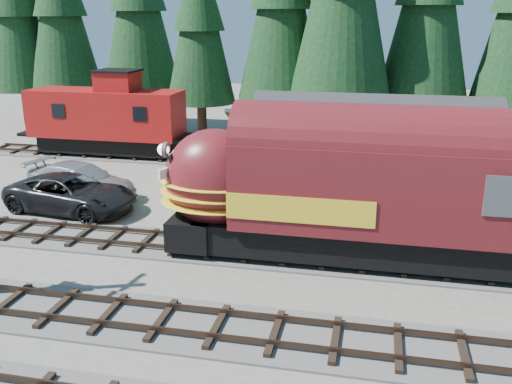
% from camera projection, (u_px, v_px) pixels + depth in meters
% --- Properties ---
extents(ground, '(120.00, 120.00, 0.00)m').
position_uv_depth(ground, '(359.00, 313.00, 18.49)').
color(ground, '#6B665B').
rests_on(ground, ground).
extents(track_spur, '(32.00, 3.20, 0.33)m').
position_uv_depth(track_spur, '(216.00, 161.00, 37.27)').
color(track_spur, '#4C4947').
rests_on(track_spur, ground).
extents(depot, '(12.80, 7.00, 5.30)m').
position_uv_depth(depot, '(371.00, 151.00, 27.39)').
color(depot, gold).
rests_on(depot, ground).
extents(conifer_backdrop, '(79.06, 22.78, 17.31)m').
position_uv_depth(conifer_backdrop, '(484.00, 0.00, 36.94)').
color(conifer_backdrop, black).
rests_on(conifer_backdrop, ground).
extents(locomotive, '(17.29, 3.44, 4.70)m').
position_uv_depth(locomotive, '(372.00, 196.00, 21.37)').
color(locomotive, black).
rests_on(locomotive, ground).
extents(caboose, '(10.27, 2.98, 5.34)m').
position_uv_depth(caboose, '(107.00, 117.00, 38.00)').
color(caboose, black).
rests_on(caboose, ground).
extents(pickup_truck_a, '(6.85, 3.91, 1.80)m').
position_uv_depth(pickup_truck_a, '(71.00, 194.00, 27.70)').
color(pickup_truck_a, black).
rests_on(pickup_truck_a, ground).
extents(pickup_truck_b, '(6.69, 4.01, 1.81)m').
position_uv_depth(pickup_truck_b, '(81.00, 181.00, 29.69)').
color(pickup_truck_b, '#999DA1').
rests_on(pickup_truck_b, ground).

